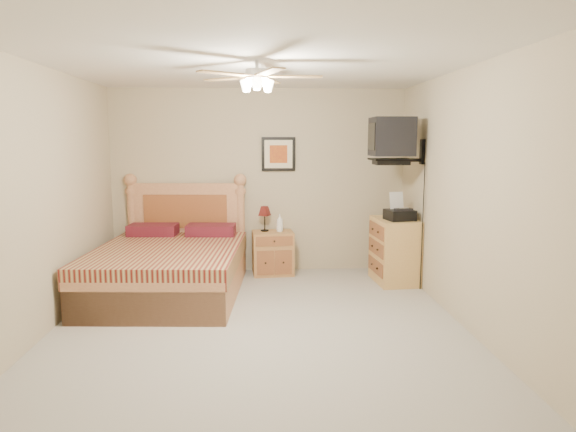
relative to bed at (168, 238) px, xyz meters
name	(u,v)px	position (x,y,z in m)	size (l,w,h in m)	color
floor	(259,327)	(1.06, -1.12, -0.68)	(4.50, 4.50, 0.00)	#A29C92
ceiling	(257,63)	(1.06, -1.12, 1.82)	(4.00, 4.50, 0.04)	white
wall_back	(259,181)	(1.06, 1.13, 0.57)	(4.00, 0.04, 2.50)	tan
wall_front	(256,251)	(1.06, -3.37, 0.57)	(4.00, 0.04, 2.50)	tan
wall_left	(41,201)	(-0.94, -1.12, 0.57)	(0.04, 4.50, 2.50)	tan
wall_right	(466,199)	(3.06, -1.12, 0.57)	(0.04, 4.50, 2.50)	tan
bed	(168,238)	(0.00, 0.00, 0.00)	(1.61, 2.11, 1.37)	#BA794F
nightstand	(273,253)	(1.24, 0.88, -0.39)	(0.54, 0.41, 0.59)	#A77C42
table_lamp	(265,219)	(1.14, 0.94, 0.07)	(0.18, 0.18, 0.34)	#541412
lotion_bottle	(280,223)	(1.34, 0.89, 0.02)	(0.09, 0.09, 0.24)	white
framed_picture	(278,154)	(1.33, 1.11, 0.94)	(0.46, 0.04, 0.46)	black
dresser	(395,251)	(2.79, 0.41, -0.27)	(0.48, 0.70, 0.82)	#C38D47
fax_machine	(400,206)	(2.81, 0.31, 0.31)	(0.32, 0.34, 0.34)	black
magazine_lower	(392,215)	(2.79, 0.62, 0.15)	(0.21, 0.29, 0.03)	#B4A68C
magazine_upper	(393,213)	(2.82, 0.63, 0.17)	(0.18, 0.25, 0.02)	tan
wall_tv	(404,140)	(2.81, 0.22, 1.13)	(0.56, 0.46, 0.58)	black
ceiling_fan	(257,76)	(1.06, -1.32, 1.68)	(1.14, 1.14, 0.28)	white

